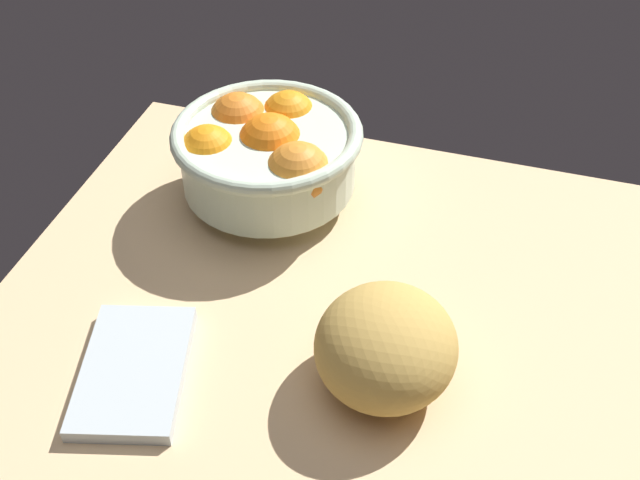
% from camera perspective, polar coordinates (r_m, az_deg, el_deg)
% --- Properties ---
extents(ground_plane, '(0.74, 0.65, 0.03)m').
position_cam_1_polar(ground_plane, '(0.73, -1.18, -10.37)').
color(ground_plane, '#DAB686').
extents(fruit_bowl, '(0.20, 0.20, 0.11)m').
position_cam_1_polar(fruit_bowl, '(0.86, -3.88, 6.36)').
color(fruit_bowl, silver).
rests_on(fruit_bowl, ground).
extents(bread_loaf, '(0.14, 0.13, 0.09)m').
position_cam_1_polar(bread_loaf, '(0.68, 4.75, -7.61)').
color(bread_loaf, tan).
rests_on(bread_loaf, ground).
extents(napkin_folded, '(0.16, 0.12, 0.01)m').
position_cam_1_polar(napkin_folded, '(0.73, -13.22, -9.11)').
color(napkin_folded, '#B2BEC3').
rests_on(napkin_folded, ground).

